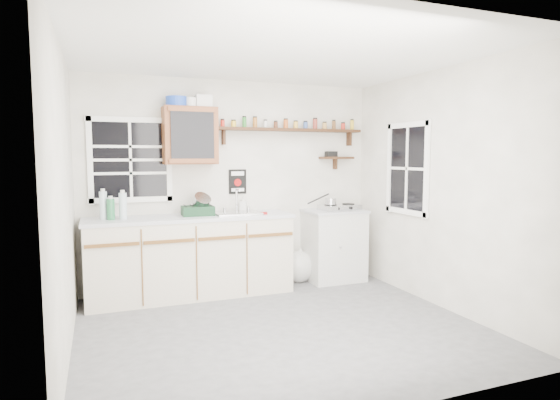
{
  "coord_description": "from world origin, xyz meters",
  "views": [
    {
      "loc": [
        -1.54,
        -3.95,
        1.6
      ],
      "look_at": [
        0.21,
        0.55,
        1.14
      ],
      "focal_mm": 30.0,
      "sensor_mm": 36.0,
      "label": 1
    }
  ],
  "objects_px": {
    "main_cabinet": "(191,256)",
    "dish_rack": "(199,208)",
    "right_cabinet": "(334,245)",
    "spice_shelf": "(291,129)",
    "upper_cabinet": "(190,136)",
    "hotplate": "(339,207)"
  },
  "relations": [
    {
      "from": "spice_shelf",
      "to": "dish_rack",
      "type": "xyz_separation_m",
      "value": [
        -1.21,
        -0.19,
        -0.93
      ]
    },
    {
      "from": "dish_rack",
      "to": "spice_shelf",
      "type": "bearing_deg",
      "value": 11.0
    },
    {
      "from": "dish_rack",
      "to": "main_cabinet",
      "type": "bearing_deg",
      "value": -163.72
    },
    {
      "from": "right_cabinet",
      "to": "spice_shelf",
      "type": "bearing_deg",
      "value": 160.27
    },
    {
      "from": "right_cabinet",
      "to": "upper_cabinet",
      "type": "relative_size",
      "value": 1.4
    },
    {
      "from": "dish_rack",
      "to": "hotplate",
      "type": "xyz_separation_m",
      "value": [
        1.8,
        -0.02,
        -0.06
      ]
    },
    {
      "from": "upper_cabinet",
      "to": "spice_shelf",
      "type": "bearing_deg",
      "value": 3.1
    },
    {
      "from": "spice_shelf",
      "to": "dish_rack",
      "type": "bearing_deg",
      "value": -171.19
    },
    {
      "from": "spice_shelf",
      "to": "hotplate",
      "type": "xyz_separation_m",
      "value": [
        0.59,
        -0.21,
        -0.99
      ]
    },
    {
      "from": "right_cabinet",
      "to": "dish_rack",
      "type": "xyz_separation_m",
      "value": [
        -1.74,
        -0.0,
        0.55
      ]
    },
    {
      "from": "upper_cabinet",
      "to": "spice_shelf",
      "type": "xyz_separation_m",
      "value": [
        1.28,
        0.07,
        0.11
      ]
    },
    {
      "from": "spice_shelf",
      "to": "dish_rack",
      "type": "relative_size",
      "value": 5.25
    },
    {
      "from": "spice_shelf",
      "to": "upper_cabinet",
      "type": "bearing_deg",
      "value": -176.9
    },
    {
      "from": "main_cabinet",
      "to": "spice_shelf",
      "type": "xyz_separation_m",
      "value": [
        1.31,
        0.21,
        1.47
      ]
    },
    {
      "from": "dish_rack",
      "to": "upper_cabinet",
      "type": "bearing_deg",
      "value": 120.34
    },
    {
      "from": "dish_rack",
      "to": "right_cabinet",
      "type": "bearing_deg",
      "value": 2.21
    },
    {
      "from": "main_cabinet",
      "to": "dish_rack",
      "type": "height_order",
      "value": "dish_rack"
    },
    {
      "from": "right_cabinet",
      "to": "spice_shelf",
      "type": "distance_m",
      "value": 1.58
    },
    {
      "from": "spice_shelf",
      "to": "right_cabinet",
      "type": "bearing_deg",
      "value": -19.73
    },
    {
      "from": "main_cabinet",
      "to": "right_cabinet",
      "type": "distance_m",
      "value": 1.84
    },
    {
      "from": "main_cabinet",
      "to": "hotplate",
      "type": "xyz_separation_m",
      "value": [
        1.9,
        0.01,
        0.48
      ]
    },
    {
      "from": "right_cabinet",
      "to": "upper_cabinet",
      "type": "xyz_separation_m",
      "value": [
        -1.8,
        0.12,
        1.37
      ]
    }
  ]
}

